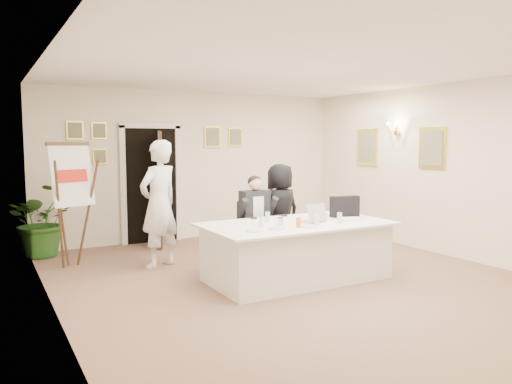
{
  "coord_description": "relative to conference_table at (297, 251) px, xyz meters",
  "views": [
    {
      "loc": [
        -3.66,
        -5.46,
        1.87
      ],
      "look_at": [
        -0.28,
        0.6,
        1.16
      ],
      "focal_mm": 35.0,
      "sensor_mm": 36.0,
      "label": 1
    }
  ],
  "objects": [
    {
      "name": "glass_b",
      "position": [
        0.11,
        -0.29,
        0.45
      ],
      "size": [
        0.08,
        0.08,
        0.14
      ],
      "primitive_type": "cylinder",
      "rotation": [
        0.0,
        0.0,
        -0.15
      ],
      "color": "silver",
      "rests_on": "conference_table"
    },
    {
      "name": "seated_man",
      "position": [
        -0.09,
        0.96,
        0.29
      ],
      "size": [
        0.73,
        0.76,
        1.37
      ],
      "primitive_type": null,
      "rotation": [
        0.0,
        0.0,
        -0.26
      ],
      "color": "black",
      "rests_on": "floor"
    },
    {
      "name": "floor",
      "position": [
        -0.04,
        -0.05,
        -0.39
      ],
      "size": [
        7.0,
        7.0,
        0.0
      ],
      "primitive_type": "plane",
      "color": "brown",
      "rests_on": "ground"
    },
    {
      "name": "glass_d",
      "position": [
        -0.32,
        0.24,
        0.45
      ],
      "size": [
        0.08,
        0.08,
        0.14
      ],
      "primitive_type": "cylinder",
      "rotation": [
        0.0,
        0.0,
        0.27
      ],
      "color": "silver",
      "rests_on": "conference_table"
    },
    {
      "name": "pictures_right_wall",
      "position": [
        2.93,
        1.15,
        1.36
      ],
      "size": [
        0.06,
        2.2,
        0.8
      ],
      "primitive_type": null,
      "color": "#E9DA4F",
      "rests_on": "wall_right"
    },
    {
      "name": "paper_stack",
      "position": [
        0.77,
        -0.18,
        0.4
      ],
      "size": [
        0.36,
        0.3,
        0.03
      ],
      "primitive_type": "cube",
      "rotation": [
        0.0,
        0.0,
        -0.32
      ],
      "color": "white",
      "rests_on": "conference_table"
    },
    {
      "name": "plate_left",
      "position": [
        -0.82,
        -0.3,
        0.39
      ],
      "size": [
        0.22,
        0.22,
        0.01
      ],
      "primitive_type": "cylinder",
      "rotation": [
        0.0,
        0.0,
        0.02
      ],
      "color": "white",
      "rests_on": "conference_table"
    },
    {
      "name": "ceiling",
      "position": [
        -0.04,
        -0.05,
        2.41
      ],
      "size": [
        6.0,
        7.0,
        0.02
      ],
      "primitive_type": "cube",
      "color": "white",
      "rests_on": "wall_back"
    },
    {
      "name": "standing_man",
      "position": [
        -1.41,
        1.55,
        0.55
      ],
      "size": [
        0.82,
        0.71,
        1.89
      ],
      "primitive_type": "imported",
      "rotation": [
        0.0,
        0.0,
        3.6
      ],
      "color": "silver",
      "rests_on": "floor"
    },
    {
      "name": "wall_left",
      "position": [
        -3.04,
        -0.05,
        1.01
      ],
      "size": [
        0.1,
        7.0,
        2.8
      ],
      "primitive_type": "cube",
      "color": "#F4E9CE",
      "rests_on": "floor"
    },
    {
      "name": "glass_c",
      "position": [
        0.5,
        -0.28,
        0.45
      ],
      "size": [
        0.07,
        0.07,
        0.14
      ],
      "primitive_type": "cylinder",
      "rotation": [
        0.0,
        0.0,
        0.12
      ],
      "color": "silver",
      "rests_on": "conference_table"
    },
    {
      "name": "potted_palm",
      "position": [
        -2.84,
        3.15,
        0.2
      ],
      "size": [
        1.24,
        1.12,
        1.2
      ],
      "primitive_type": "imported",
      "rotation": [
        0.0,
        0.0,
        0.2
      ],
      "color": "#25531B",
      "rests_on": "floor"
    },
    {
      "name": "glass_a",
      "position": [
        -0.59,
        -0.06,
        0.45
      ],
      "size": [
        0.07,
        0.07,
        0.14
      ],
      "primitive_type": "cylinder",
      "rotation": [
        0.0,
        0.0,
        0.23
      ],
      "color": "silver",
      "rests_on": "conference_table"
    },
    {
      "name": "pictures_back_wall",
      "position": [
        -0.84,
        3.42,
        1.46
      ],
      "size": [
        3.4,
        0.06,
        0.8
      ],
      "primitive_type": null,
      "color": "#E9DA4F",
      "rests_on": "wall_back"
    },
    {
      "name": "wall_sconce",
      "position": [
        2.86,
        1.15,
        1.71
      ],
      "size": [
        0.2,
        0.3,
        0.24
      ],
      "primitive_type": null,
      "color": "gold",
      "rests_on": "wall_right"
    },
    {
      "name": "flip_chart",
      "position": [
        -2.57,
        2.12,
        0.45
      ],
      "size": [
        0.65,
        0.5,
        1.81
      ],
      "color": "#3B2912",
      "rests_on": "floor"
    },
    {
      "name": "laptop",
      "position": [
        0.23,
        -0.01,
        0.52
      ],
      "size": [
        0.42,
        0.44,
        0.28
      ],
      "primitive_type": null,
      "rotation": [
        0.0,
        0.0,
        0.24
      ],
      "color": "#B7BABC",
      "rests_on": "conference_table"
    },
    {
      "name": "laptop_bag",
      "position": [
        0.9,
        0.11,
        0.53
      ],
      "size": [
        0.45,
        0.19,
        0.3
      ],
      "primitive_type": "cube",
      "rotation": [
        0.0,
        0.0,
        -0.17
      ],
      "color": "black",
      "rests_on": "conference_table"
    },
    {
      "name": "steel_jug",
      "position": [
        -0.33,
        -0.1,
        0.44
      ],
      "size": [
        0.09,
        0.09,
        0.11
      ],
      "primitive_type": "cylinder",
      "rotation": [
        0.0,
        0.0,
        -0.14
      ],
      "color": "silver",
      "rests_on": "conference_table"
    },
    {
      "name": "wall_back",
      "position": [
        -0.04,
        3.45,
        1.01
      ],
      "size": [
        6.0,
        0.1,
        2.8
      ],
      "primitive_type": "cube",
      "color": "#F4E9CE",
      "rests_on": "floor"
    },
    {
      "name": "oj_glass",
      "position": [
        -0.19,
        -0.32,
        0.45
      ],
      "size": [
        0.08,
        0.08,
        0.13
      ],
      "primitive_type": "cylinder",
      "rotation": [
        0.0,
        0.0,
        -0.31
      ],
      "color": "#F75E14",
      "rests_on": "conference_table"
    },
    {
      "name": "doorway",
      "position": [
        -0.93,
        3.27,
        0.65
      ],
      "size": [
        1.14,
        0.86,
        2.2
      ],
      "color": "black",
      "rests_on": "floor"
    },
    {
      "name": "conference_table",
      "position": [
        0.0,
        0.0,
        0.0
      ],
      "size": [
        2.53,
        1.35,
        0.78
      ],
      "color": "white",
      "rests_on": "floor"
    },
    {
      "name": "plate_near",
      "position": [
        -0.06,
        -0.38,
        0.39
      ],
      "size": [
        0.27,
        0.27,
        0.01
      ],
      "primitive_type": "cylinder",
      "rotation": [
        0.0,
        0.0,
        -0.28
      ],
      "color": "white",
      "rests_on": "conference_table"
    },
    {
      "name": "wall_right",
      "position": [
        2.96,
        -0.05,
        1.01
      ],
      "size": [
        0.1,
        7.0,
        2.8
      ],
      "primitive_type": "cube",
      "color": "#F4E9CE",
      "rests_on": "floor"
    },
    {
      "name": "plate_mid",
      "position": [
        -0.52,
        -0.32,
        0.39
      ],
      "size": [
        0.3,
        0.3,
        0.01
      ],
      "primitive_type": "cylinder",
      "rotation": [
        0.0,
        0.0,
        0.34
      ],
      "color": "white",
      "rests_on": "conference_table"
    },
    {
      "name": "standing_woman",
      "position": [
        0.46,
        1.16,
        0.36
      ],
      "size": [
        0.79,
        0.57,
        1.52
      ],
      "primitive_type": "imported",
      "rotation": [
        0.0,
        0.0,
        3.26
      ],
      "color": "black",
      "rests_on": "floor"
    }
  ]
}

